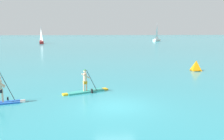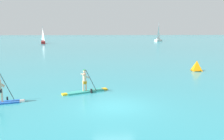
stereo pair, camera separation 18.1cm
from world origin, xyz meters
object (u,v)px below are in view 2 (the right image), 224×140
at_px(paddleboarder_mid_center, 85,88).
at_px(sailboat_right_horizon, 158,39).
at_px(race_marker_buoy, 197,66).
at_px(sailboat_left_horizon, 43,41).

distance_m(paddleboarder_mid_center, sailboat_right_horizon, 83.93).
height_order(race_marker_buoy, sailboat_left_horizon, sailboat_left_horizon).
bearing_deg(sailboat_right_horizon, paddleboarder_mid_center, -159.50).
bearing_deg(sailboat_left_horizon, paddleboarder_mid_center, -178.07).
xyz_separation_m(paddleboarder_mid_center, sailboat_right_horizon, (27.98, 79.13, 0.70)).
height_order(paddleboarder_mid_center, race_marker_buoy, paddleboarder_mid_center).
relative_size(paddleboarder_mid_center, race_marker_buoy, 2.22).
distance_m(race_marker_buoy, sailboat_left_horizon, 63.66).
bearing_deg(race_marker_buoy, sailboat_right_horizon, 77.37).
xyz_separation_m(race_marker_buoy, sailboat_right_horizon, (15.89, 70.94, 0.54)).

